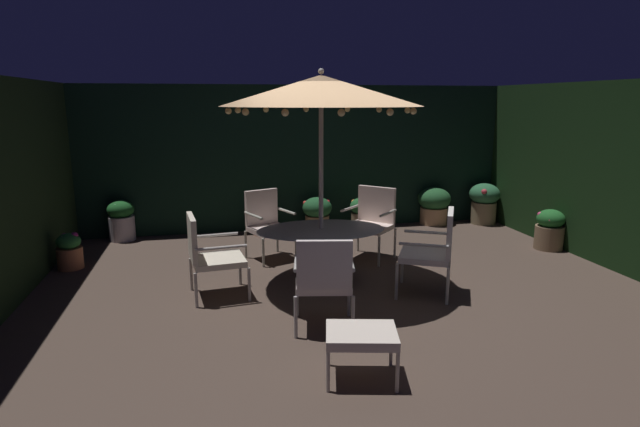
% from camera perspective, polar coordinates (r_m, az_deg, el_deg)
% --- Properties ---
extents(ground_plane, '(8.14, 7.01, 0.02)m').
position_cam_1_polar(ground_plane, '(6.49, 2.81, -8.40)').
color(ground_plane, '#4C3B32').
extents(hedge_backdrop_rear, '(8.14, 0.30, 2.55)m').
position_cam_1_polar(hedge_backdrop_rear, '(9.41, -2.40, 6.14)').
color(hedge_backdrop_rear, black).
rests_on(hedge_backdrop_rear, ground_plane).
extents(hedge_backdrop_right, '(0.30, 7.01, 2.55)m').
position_cam_1_polar(hedge_backdrop_right, '(8.10, 30.83, 3.43)').
color(hedge_backdrop_right, black).
rests_on(hedge_backdrop_right, ground_plane).
extents(patio_dining_table, '(1.61, 1.11, 0.72)m').
position_cam_1_polar(patio_dining_table, '(6.50, 0.11, -2.90)').
color(patio_dining_table, '#B5ADA8').
rests_on(patio_dining_table, ground_plane).
extents(patio_umbrella, '(2.41, 2.41, 2.65)m').
position_cam_1_polar(patio_umbrella, '(6.28, 0.12, 13.30)').
color(patio_umbrella, '#B9B4AD').
rests_on(patio_umbrella, ground_plane).
extents(patio_chair_north, '(0.70, 0.69, 0.99)m').
position_cam_1_polar(patio_chair_north, '(6.21, -12.15, -4.15)').
color(patio_chair_north, '#B5ADA8').
rests_on(patio_chair_north, ground_plane).
extents(patio_chair_northeast, '(0.69, 0.68, 0.99)m').
position_cam_1_polar(patio_chair_northeast, '(5.18, 0.44, -6.99)').
color(patio_chair_northeast, '#B4B0AD').
rests_on(patio_chair_northeast, ground_plane).
extents(patio_chair_east, '(0.83, 0.84, 1.03)m').
position_cam_1_polar(patio_chair_east, '(6.30, 12.46, -3.62)').
color(patio_chair_east, '#B3B3AC').
rests_on(patio_chair_east, ground_plane).
extents(patio_chair_southeast, '(0.85, 0.85, 1.04)m').
position_cam_1_polar(patio_chair_southeast, '(7.67, 5.71, -0.46)').
color(patio_chair_southeast, '#B4AFA3').
rests_on(patio_chair_southeast, ground_plane).
extents(patio_chair_south, '(0.74, 0.74, 1.00)m').
position_cam_1_polar(patio_chair_south, '(7.65, -5.88, -0.78)').
color(patio_chair_south, '#B5B6A6').
rests_on(patio_chair_south, ground_plane).
extents(ottoman_footrest, '(0.67, 0.58, 0.43)m').
position_cam_1_polar(ottoman_footrest, '(4.41, 4.57, -13.33)').
color(ottoman_footrest, '#BAAEA4').
rests_on(ottoman_footrest, ground_plane).
extents(potted_plant_back_center, '(0.37, 0.36, 0.55)m').
position_cam_1_polar(potted_plant_back_center, '(9.06, -6.20, -0.59)').
color(potted_plant_back_center, '#A06642').
rests_on(potted_plant_back_center, ground_plane).
extents(potted_plant_right_near, '(0.43, 0.43, 0.63)m').
position_cam_1_polar(potted_plant_right_near, '(8.87, 23.91, -1.58)').
color(potted_plant_right_near, '#7E6347').
rests_on(potted_plant_right_near, ground_plane).
extents(potted_plant_left_far, '(0.44, 0.44, 0.68)m').
position_cam_1_polar(potted_plant_left_far, '(9.23, -20.97, -0.61)').
color(potted_plant_left_far, silver).
rests_on(potted_plant_left_far, ground_plane).
extents(potted_plant_back_left, '(0.52, 0.52, 0.62)m').
position_cam_1_polar(potted_plant_back_left, '(9.14, -0.31, 0.04)').
color(potted_plant_back_left, olive).
rests_on(potted_plant_back_left, ground_plane).
extents(potted_plant_front_corner, '(0.44, 0.43, 0.61)m').
position_cam_1_polar(potted_plant_front_corner, '(9.20, 4.65, 0.01)').
color(potted_plant_front_corner, '#7E694D').
rests_on(potted_plant_front_corner, ground_plane).
extents(potted_plant_back_right, '(0.61, 0.61, 0.69)m').
position_cam_1_polar(potted_plant_back_right, '(9.99, 12.41, 0.99)').
color(potted_plant_back_right, tan).
rests_on(potted_plant_back_right, ground_plane).
extents(potted_plant_left_near, '(0.56, 0.56, 0.77)m').
position_cam_1_polar(potted_plant_left_near, '(10.26, 17.58, 1.25)').
color(potted_plant_left_near, '#817051').
rests_on(potted_plant_left_near, ground_plane).
extents(potted_plant_right_far, '(0.34, 0.34, 0.51)m').
position_cam_1_polar(potted_plant_right_far, '(7.97, -25.81, -3.72)').
color(potted_plant_right_far, '#AA6342').
rests_on(potted_plant_right_far, ground_plane).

